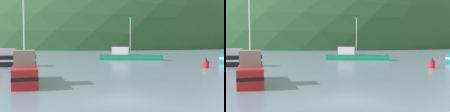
% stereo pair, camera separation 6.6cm
% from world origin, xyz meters
% --- Properties ---
extents(ground_plane, '(600.00, 600.00, 0.00)m').
position_xyz_m(ground_plane, '(0.00, 0.00, 0.00)').
color(ground_plane, slate).
extents(hill_mid_right, '(162.39, 129.91, 91.67)m').
position_xyz_m(hill_mid_right, '(8.03, 140.48, 0.00)').
color(hill_mid_right, '#2D562D').
rests_on(hill_mid_right, ground).
extents(hill_far_center, '(207.94, 166.35, 36.87)m').
position_xyz_m(hill_far_center, '(-66.39, 239.98, 0.00)').
color(hill_far_center, '#386633').
rests_on(hill_far_center, ground).
extents(fishing_boat_green, '(11.26, 5.01, 7.57)m').
position_xyz_m(fishing_boat_green, '(6.29, 32.69, 0.74)').
color(fishing_boat_green, '#197A47').
rests_on(fishing_boat_green, ground).
extents(fishing_boat_red, '(3.18, 7.66, 7.23)m').
position_xyz_m(fishing_boat_red, '(-7.10, 7.33, 0.95)').
color(fishing_boat_red, red).
rests_on(fishing_boat_red, ground).
extents(channel_buoy, '(0.76, 0.76, 1.37)m').
position_xyz_m(channel_buoy, '(13.38, 17.47, 0.55)').
color(channel_buoy, red).
rests_on(channel_buoy, ground).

